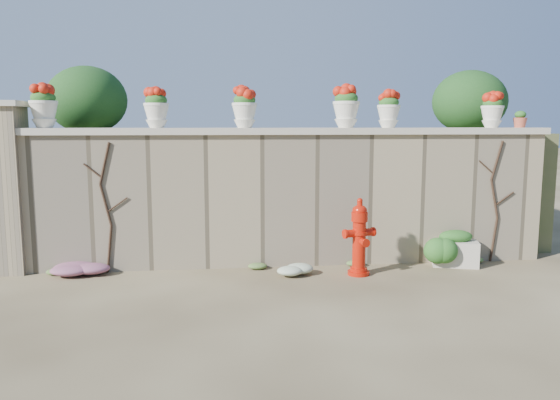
{
  "coord_description": "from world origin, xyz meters",
  "views": [
    {
      "loc": [
        -1.04,
        -6.42,
        2.16
      ],
      "look_at": [
        -0.17,
        1.4,
        1.06
      ],
      "focal_mm": 35.0,
      "sensor_mm": 36.0,
      "label": 1
    }
  ],
  "objects": [
    {
      "name": "fire_hydrant",
      "position": [
        0.93,
        1.05,
        0.56
      ],
      "size": [
        0.48,
        0.34,
        1.11
      ],
      "rotation": [
        0.0,
        0.0,
        0.27
      ],
      "color": "#B41506",
      "rests_on": "ground"
    },
    {
      "name": "back_shrub_right",
      "position": [
        3.4,
        3.0,
        2.55
      ],
      "size": [
        1.3,
        1.3,
        1.1
      ],
      "primitive_type": "ellipsoid",
      "color": "#143814",
      "rests_on": "raised_fill"
    },
    {
      "name": "urn_pot_3",
      "position": [
        0.88,
        1.8,
        2.42
      ],
      "size": [
        0.41,
        0.41,
        0.64
      ],
      "color": "silver",
      "rests_on": "wall_cap"
    },
    {
      "name": "vine_left",
      "position": [
        -2.67,
        1.58,
        0.99
      ],
      "size": [
        0.6,
        0.04,
        1.91
      ],
      "color": "black",
      "rests_on": "ground"
    },
    {
      "name": "vine_right",
      "position": [
        3.23,
        1.58,
        0.99
      ],
      "size": [
        0.6,
        0.04,
        1.91
      ],
      "color": "black",
      "rests_on": "ground"
    },
    {
      "name": "urn_pot_1",
      "position": [
        -1.95,
        1.8,
        2.39
      ],
      "size": [
        0.37,
        0.37,
        0.58
      ],
      "color": "silver",
      "rests_on": "wall_cap"
    },
    {
      "name": "urn_pot_0",
      "position": [
        -3.53,
        1.8,
        2.41
      ],
      "size": [
        0.4,
        0.4,
        0.62
      ],
      "color": "silver",
      "rests_on": "wall_cap"
    },
    {
      "name": "urn_pot_5",
      "position": [
        3.22,
        1.8,
        2.37
      ],
      "size": [
        0.35,
        0.35,
        0.55
      ],
      "color": "silver",
      "rests_on": "wall_cap"
    },
    {
      "name": "planter_box",
      "position": [
        2.53,
        1.39,
        0.26
      ],
      "size": [
        0.75,
        0.56,
        0.55
      ],
      "rotation": [
        0.0,
        0.0,
        -0.29
      ],
      "color": "beige",
      "rests_on": "ground"
    },
    {
      "name": "terracotta_pot",
      "position": [
        3.69,
        1.8,
        2.22
      ],
      "size": [
        0.21,
        0.21,
        0.25
      ],
      "color": "#B14E36",
      "rests_on": "wall_cap"
    },
    {
      "name": "urn_pot_2",
      "position": [
        -0.66,
        1.8,
        2.39
      ],
      "size": [
        0.38,
        0.38,
        0.59
      ],
      "color": "silver",
      "rests_on": "wall_cap"
    },
    {
      "name": "raised_fill",
      "position": [
        0.0,
        5.0,
        1.0
      ],
      "size": [
        9.0,
        6.0,
        2.0
      ],
      "primitive_type": "cube",
      "color": "#384C23",
      "rests_on": "ground"
    },
    {
      "name": "wall_cap",
      "position": [
        0.0,
        1.8,
        2.05
      ],
      "size": [
        8.1,
        0.52,
        0.1
      ],
      "primitive_type": "cube",
      "color": "beige",
      "rests_on": "stone_wall"
    },
    {
      "name": "urn_pot_4",
      "position": [
        1.55,
        1.8,
        2.37
      ],
      "size": [
        0.35,
        0.35,
        0.56
      ],
      "color": "silver",
      "rests_on": "wall_cap"
    },
    {
      "name": "white_flowers",
      "position": [
        0.01,
        1.09,
        0.1
      ],
      "size": [
        0.56,
        0.45,
        0.2
      ],
      "primitive_type": "ellipsoid",
      "color": "white",
      "rests_on": "ground"
    },
    {
      "name": "gate_pillar",
      "position": [
        -4.15,
        1.8,
        1.26
      ],
      "size": [
        0.72,
        0.72,
        2.48
      ],
      "color": "#8D7C5E",
      "rests_on": "ground"
    },
    {
      "name": "stone_wall",
      "position": [
        0.0,
        1.8,
        1.0
      ],
      "size": [
        8.0,
        0.4,
        2.0
      ],
      "primitive_type": "cube",
      "color": "#8D7C5E",
      "rests_on": "ground"
    },
    {
      "name": "back_shrub_left",
      "position": [
        -3.2,
        3.0,
        2.55
      ],
      "size": [
        1.3,
        1.3,
        1.1
      ],
      "primitive_type": "ellipsoid",
      "color": "#143814",
      "rests_on": "raised_fill"
    },
    {
      "name": "magenta_clump",
      "position": [
        -3.01,
        1.44,
        0.11
      ],
      "size": [
        0.82,
        0.55,
        0.22
      ],
      "primitive_type": "ellipsoid",
      "color": "#BF2696",
      "rests_on": "ground"
    },
    {
      "name": "ground",
      "position": [
        0.0,
        0.0,
        0.0
      ],
      "size": [
        80.0,
        80.0,
        0.0
      ],
      "primitive_type": "plane",
      "color": "#473923",
      "rests_on": "ground"
    },
    {
      "name": "green_shrub",
      "position": [
        2.31,
        1.3,
        0.3
      ],
      "size": [
        0.64,
        0.58,
        0.61
      ],
      "primitive_type": "ellipsoid",
      "color": "#1E5119",
      "rests_on": "ground"
    }
  ]
}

